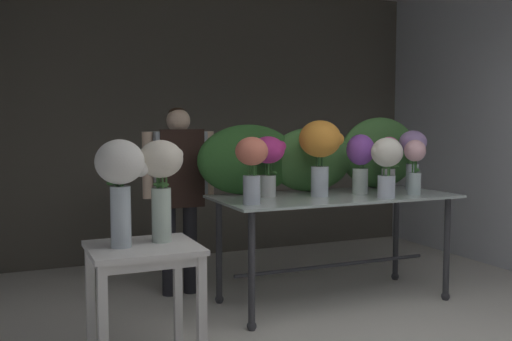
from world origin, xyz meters
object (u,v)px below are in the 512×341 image
vase_violet_ranunculus (361,158)px  vase_white_roses_tall (121,176)px  side_table_white (143,264)px  vase_sunset_dahlias (320,146)px  vase_magenta_peonies (268,157)px  vase_blush_snapdragons (415,162)px  vase_ivory_stock (387,161)px  vase_fuchsia_hydrangea (389,158)px  florist (179,179)px  display_table_glass (334,212)px  vase_lilac_carnations (413,151)px  vase_coral_lilies (252,163)px  vase_cream_lisianthus_tall (161,175)px

vase_violet_ranunculus → vase_white_roses_tall: size_ratio=0.79×
side_table_white → vase_sunset_dahlias: (1.55, 0.66, 0.64)m
side_table_white → vase_magenta_peonies: 1.53m
vase_blush_snapdragons → vase_ivory_stock: 0.32m
side_table_white → vase_fuchsia_hydrangea: vase_fuchsia_hydrangea is taller
florist → vase_ivory_stock: florist is taller
vase_magenta_peonies → side_table_white: bearing=-145.3°
side_table_white → vase_blush_snapdragons: vase_blush_snapdragons is taller
display_table_glass → vase_fuchsia_hydrangea: (0.57, 0.07, 0.42)m
vase_ivory_stock → vase_magenta_peonies: bearing=152.7°
display_table_glass → vase_fuchsia_hydrangea: vase_fuchsia_hydrangea is taller
vase_blush_snapdragons → florist: bearing=151.1°
vase_lilac_carnations → vase_coral_lilies: bearing=-170.0°
vase_blush_snapdragons → vase_lilac_carnations: size_ratio=0.87×
vase_blush_snapdragons → vase_cream_lisianthus_tall: vase_cream_lisianthus_tall is taller
side_table_white → vase_blush_snapdragons: (2.31, 0.45, 0.51)m
vase_fuchsia_hydrangea → vase_blush_snapdragons: bearing=-84.4°
vase_cream_lisianthus_tall → vase_fuchsia_hydrangea: bearing=17.9°
vase_violet_ranunculus → vase_cream_lisianthus_tall: (-1.83, -0.63, -0.02)m
display_table_glass → vase_violet_ranunculus: 0.50m
vase_magenta_peonies → vase_fuchsia_hydrangea: size_ratio=1.03×
side_table_white → vase_magenta_peonies: bearing=34.7°
vase_fuchsia_hydrangea → vase_coral_lilies: size_ratio=0.96×
florist → vase_lilac_carnations: (1.94, -0.61, 0.23)m
vase_sunset_dahlias → vase_blush_snapdragons: bearing=-15.6°
vase_coral_lilies → vase_ivory_stock: size_ratio=1.03×
side_table_white → vase_ivory_stock: bearing=11.1°
florist → vase_violet_ranunculus: florist is taller
vase_white_roses_tall → vase_lilac_carnations: bearing=16.1°
vase_blush_snapdragons → vase_fuchsia_hydrangea: bearing=95.6°
side_table_white → vase_violet_ranunculus: bearing=19.4°
display_table_glass → vase_white_roses_tall: vase_white_roses_tall is taller
display_table_glass → vase_fuchsia_hydrangea: 0.71m
vase_blush_snapdragons → vase_cream_lisianthus_tall: size_ratio=0.73×
display_table_glass → vase_lilac_carnations: size_ratio=3.76×
vase_sunset_dahlias → vase_coral_lilies: size_ratio=1.25×
vase_fuchsia_hydrangea → vase_white_roses_tall: bearing=-162.6°
vase_fuchsia_hydrangea → vase_white_roses_tall: (-2.40, -0.75, -0.00)m
florist → vase_lilac_carnations: bearing=-17.5°
vase_fuchsia_hydrangea → vase_violet_ranunculus: size_ratio=0.95×
vase_lilac_carnations → vase_cream_lisianthus_tall: size_ratio=0.85×
display_table_glass → florist: (-1.09, 0.70, 0.25)m
side_table_white → vase_coral_lilies: 1.15m
vase_lilac_carnations → vase_white_roses_tall: size_ratio=0.84×
vase_sunset_dahlias → vase_violet_ranunculus: vase_sunset_dahlias is taller
display_table_glass → vase_violet_ranunculus: vase_violet_ranunculus is taller
vase_cream_lisianthus_tall → vase_white_roses_tall: bearing=-167.1°
vase_sunset_dahlias → vase_coral_lilies: (-0.66, -0.18, -0.10)m
vase_violet_ranunculus → vase_cream_lisianthus_tall: bearing=-160.9°
vase_violet_ranunculus → side_table_white: bearing=-160.6°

